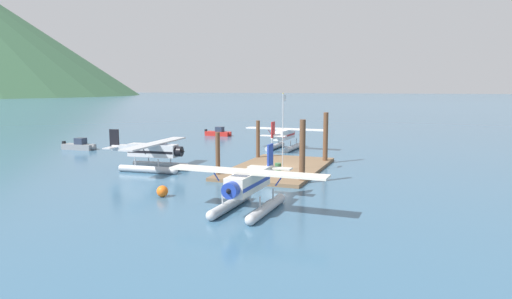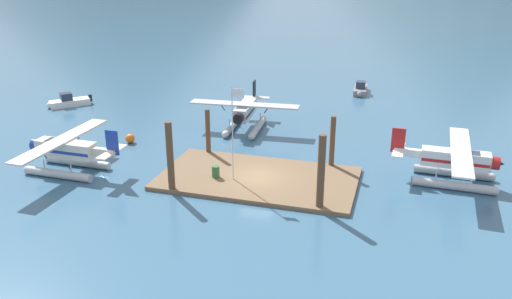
{
  "view_description": "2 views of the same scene",
  "coord_description": "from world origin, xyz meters",
  "px_view_note": "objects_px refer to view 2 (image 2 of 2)",
  "views": [
    {
      "loc": [
        -40.66,
        -12.83,
        7.83
      ],
      "look_at": [
        0.5,
        2.45,
        1.78
      ],
      "focal_mm": 31.52,
      "sensor_mm": 36.0,
      "label": 1
    },
    {
      "loc": [
        9.96,
        -34.43,
        16.2
      ],
      "look_at": [
        -0.83,
        2.27,
        1.55
      ],
      "focal_mm": 36.57,
      "sensor_mm": 36.0,
      "label": 2
    }
  ],
  "objects_px": {
    "flagpole": "(234,124)",
    "seaplane_silver_bow_left": "(245,114)",
    "fuel_drum": "(216,171)",
    "mooring_buoy": "(130,139)",
    "seaplane_cream_port_aft": "(66,153)",
    "boat_white_open_west": "(68,102)",
    "seaplane_white_stbd_fwd": "(455,163)",
    "boat_grey_open_north": "(360,89)"
  },
  "relations": [
    {
      "from": "flagpole",
      "to": "seaplane_cream_port_aft",
      "type": "relative_size",
      "value": 0.68
    },
    {
      "from": "boat_white_open_west",
      "to": "boat_grey_open_north",
      "type": "relative_size",
      "value": 0.83
    },
    {
      "from": "mooring_buoy",
      "to": "seaplane_cream_port_aft",
      "type": "distance_m",
      "value": 7.43
    },
    {
      "from": "seaplane_white_stbd_fwd",
      "to": "boat_grey_open_north",
      "type": "distance_m",
      "value": 26.19
    },
    {
      "from": "seaplane_white_stbd_fwd",
      "to": "fuel_drum",
      "type": "bearing_deg",
      "value": -165.03
    },
    {
      "from": "seaplane_cream_port_aft",
      "to": "boat_grey_open_north",
      "type": "distance_m",
      "value": 36.37
    },
    {
      "from": "fuel_drum",
      "to": "seaplane_white_stbd_fwd",
      "type": "height_order",
      "value": "seaplane_white_stbd_fwd"
    },
    {
      "from": "boat_white_open_west",
      "to": "boat_grey_open_north",
      "type": "height_order",
      "value": "same"
    },
    {
      "from": "flagpole",
      "to": "mooring_buoy",
      "type": "distance_m",
      "value": 13.65
    },
    {
      "from": "fuel_drum",
      "to": "seaplane_silver_bow_left",
      "type": "distance_m",
      "value": 12.09
    },
    {
      "from": "flagpole",
      "to": "fuel_drum",
      "type": "xyz_separation_m",
      "value": [
        -1.5,
        -0.0,
        -3.89
      ]
    },
    {
      "from": "flagpole",
      "to": "mooring_buoy",
      "type": "xyz_separation_m",
      "value": [
        -11.75,
        5.51,
        -4.21
      ]
    },
    {
      "from": "seaplane_white_stbd_fwd",
      "to": "boat_grey_open_north",
      "type": "relative_size",
      "value": 2.13
    },
    {
      "from": "flagpole",
      "to": "seaplane_white_stbd_fwd",
      "type": "height_order",
      "value": "flagpole"
    },
    {
      "from": "boat_white_open_west",
      "to": "mooring_buoy",
      "type": "bearing_deg",
      "value": -34.86
    },
    {
      "from": "seaplane_silver_bow_left",
      "to": "seaplane_cream_port_aft",
      "type": "xyz_separation_m",
      "value": [
        -10.17,
        -13.66,
        0.0
      ]
    },
    {
      "from": "fuel_drum",
      "to": "boat_white_open_west",
      "type": "distance_m",
      "value": 26.87
    },
    {
      "from": "flagpole",
      "to": "seaplane_cream_port_aft",
      "type": "height_order",
      "value": "flagpole"
    },
    {
      "from": "boat_grey_open_north",
      "to": "seaplane_silver_bow_left",
      "type": "bearing_deg",
      "value": -118.49
    },
    {
      "from": "flagpole",
      "to": "seaplane_silver_bow_left",
      "type": "distance_m",
      "value": 12.7
    },
    {
      "from": "fuel_drum",
      "to": "boat_grey_open_north",
      "type": "xyz_separation_m",
      "value": [
        7.79,
        29.03,
        -0.25
      ]
    },
    {
      "from": "fuel_drum",
      "to": "boat_grey_open_north",
      "type": "relative_size",
      "value": 0.18
    },
    {
      "from": "seaplane_silver_bow_left",
      "to": "seaplane_white_stbd_fwd",
      "type": "xyz_separation_m",
      "value": [
        18.53,
        -7.41,
        0.0
      ]
    },
    {
      "from": "seaplane_cream_port_aft",
      "to": "boat_grey_open_north",
      "type": "xyz_separation_m",
      "value": [
        19.43,
        30.72,
        -1.09
      ]
    },
    {
      "from": "mooring_buoy",
      "to": "flagpole",
      "type": "bearing_deg",
      "value": -25.13
    },
    {
      "from": "boat_grey_open_north",
      "to": "fuel_drum",
      "type": "bearing_deg",
      "value": -105.02
    },
    {
      "from": "flagpole",
      "to": "seaplane_white_stbd_fwd",
      "type": "relative_size",
      "value": 0.68
    },
    {
      "from": "mooring_buoy",
      "to": "boat_white_open_west",
      "type": "distance_m",
      "value": 15.26
    },
    {
      "from": "flagpole",
      "to": "seaplane_silver_bow_left",
      "type": "xyz_separation_m",
      "value": [
        -2.97,
        11.97,
        -3.05
      ]
    },
    {
      "from": "fuel_drum",
      "to": "mooring_buoy",
      "type": "relative_size",
      "value": 1.05
    },
    {
      "from": "flagpole",
      "to": "seaplane_white_stbd_fwd",
      "type": "xyz_separation_m",
      "value": [
        15.56,
        4.56,
        -3.05
      ]
    },
    {
      "from": "flagpole",
      "to": "seaplane_silver_bow_left",
      "type": "bearing_deg",
      "value": 103.92
    },
    {
      "from": "seaplane_silver_bow_left",
      "to": "boat_grey_open_north",
      "type": "bearing_deg",
      "value": 61.51
    },
    {
      "from": "seaplane_white_stbd_fwd",
      "to": "boat_grey_open_north",
      "type": "height_order",
      "value": "seaplane_white_stbd_fwd"
    },
    {
      "from": "seaplane_cream_port_aft",
      "to": "boat_white_open_west",
      "type": "distance_m",
      "value": 19.47
    },
    {
      "from": "seaplane_silver_bow_left",
      "to": "flagpole",
      "type": "bearing_deg",
      "value": -76.08
    },
    {
      "from": "mooring_buoy",
      "to": "fuel_drum",
      "type": "bearing_deg",
      "value": -28.28
    },
    {
      "from": "flagpole",
      "to": "seaplane_white_stbd_fwd",
      "type": "distance_m",
      "value": 16.5
    },
    {
      "from": "seaplane_silver_bow_left",
      "to": "fuel_drum",
      "type": "bearing_deg",
      "value": -83.01
    },
    {
      "from": "seaplane_cream_port_aft",
      "to": "boat_grey_open_north",
      "type": "relative_size",
      "value": 2.13
    },
    {
      "from": "fuel_drum",
      "to": "seaplane_silver_bow_left",
      "type": "bearing_deg",
      "value": 96.99
    },
    {
      "from": "fuel_drum",
      "to": "seaplane_white_stbd_fwd",
      "type": "relative_size",
      "value": 0.08
    }
  ]
}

